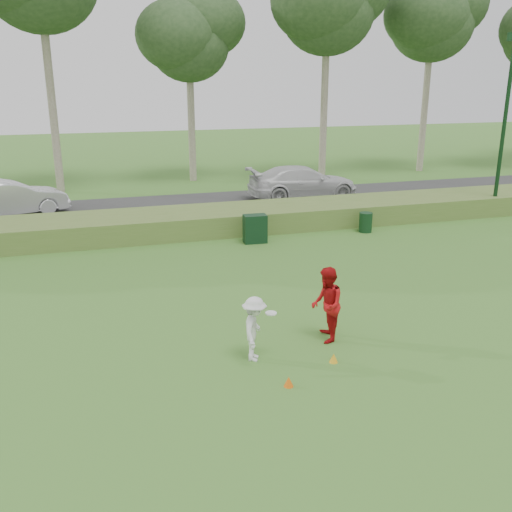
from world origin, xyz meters
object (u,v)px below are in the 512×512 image
object	(u,v)px
cone_yellow	(334,358)
car_right	(303,182)
trash_bin	(366,222)
lamp_post	(508,94)
car_mid	(10,199)
cone_orange	(289,382)
player_red	(327,305)
utility_cabinet	(255,229)
player_white	(254,329)

from	to	relation	value
cone_yellow	car_right	bearing A→B (deg)	70.98
car_right	trash_bin	bearing A→B (deg)	-178.21
lamp_post	car_right	xyz separation A→B (m)	(-7.44, 6.03, -4.67)
cone_yellow	car_mid	world-z (taller)	car_mid
car_mid	lamp_post	bearing A→B (deg)	-124.40
cone_orange	lamp_post	bearing A→B (deg)	39.32
car_right	player_red	bearing A→B (deg)	161.77
trash_bin	car_mid	size ratio (longest dim) A/B	0.16
player_red	utility_cabinet	world-z (taller)	player_red
player_red	player_white	bearing A→B (deg)	-60.35
cone_yellow	utility_cabinet	world-z (taller)	utility_cabinet
lamp_post	player_white	bearing A→B (deg)	-144.68
player_red	cone_orange	xyz separation A→B (m)	(-1.66, -1.86, -0.84)
player_white	car_right	xyz separation A→B (m)	(7.73, 16.78, 0.15)
cone_orange	car_mid	world-z (taller)	car_mid
utility_cabinet	car_right	bearing A→B (deg)	59.53
cone_orange	trash_bin	bearing A→B (deg)	55.92
trash_bin	cone_orange	bearing A→B (deg)	-124.08
car_mid	trash_bin	bearing A→B (deg)	-135.05
player_red	car_mid	world-z (taller)	player_red
lamp_post	cone_yellow	bearing A→B (deg)	-139.67
player_white	car_mid	bearing A→B (deg)	46.42
cone_yellow	car_right	xyz separation A→B (m)	(6.02, 17.45, 0.81)
trash_bin	car_mid	bearing A→B (deg)	153.92
player_red	car_right	bearing A→B (deg)	177.12
player_white	lamp_post	bearing A→B (deg)	-30.46
cone_orange	trash_bin	xyz separation A→B (m)	(7.47, 11.04, 0.30)
cone_orange	car_mid	distance (m)	19.61
lamp_post	car_mid	world-z (taller)	lamp_post
lamp_post	trash_bin	bearing A→B (deg)	-171.47
player_white	cone_orange	distance (m)	1.58
player_white	trash_bin	xyz separation A→B (m)	(7.81, 9.65, -0.36)
player_red	car_right	size ratio (longest dim) A/B	0.32
player_white	cone_yellow	world-z (taller)	player_white
utility_cabinet	cone_yellow	bearing A→B (deg)	-93.19
cone_yellow	car_right	world-z (taller)	car_right
lamp_post	trash_bin	distance (m)	9.06
player_red	trash_bin	xyz separation A→B (m)	(5.81, 9.18, -0.53)
lamp_post	trash_bin	size ratio (longest dim) A/B	9.77
player_white	cone_yellow	bearing A→B (deg)	-87.30
lamp_post	car_mid	size ratio (longest dim) A/B	1.61
lamp_post	car_mid	xyz separation A→B (m)	(-22.04, 6.08, -4.70)
lamp_post	player_white	distance (m)	19.21
player_white	cone_orange	xyz separation A→B (m)	(0.35, -1.39, -0.66)
utility_cabinet	car_mid	world-z (taller)	car_mid
cone_orange	car_right	xyz separation A→B (m)	(7.38, 18.17, 0.81)
cone_orange	car_right	world-z (taller)	car_right
player_red	cone_yellow	distance (m)	1.45
cone_orange	cone_yellow	distance (m)	1.54
player_red	car_mid	size ratio (longest dim) A/B	0.37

